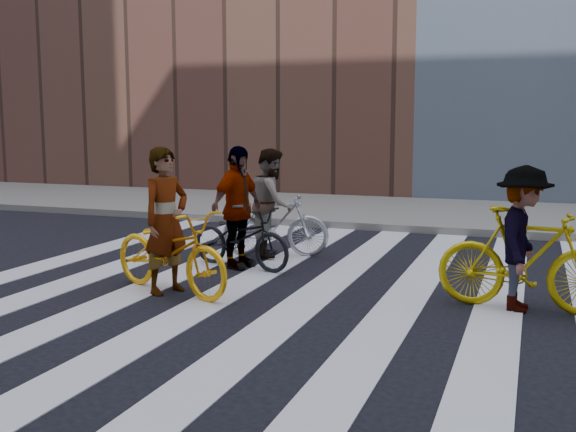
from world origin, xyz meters
The scene contains 11 objects.
ground centered at (0.00, 0.00, 0.00)m, with size 100.00×100.00×0.00m, color black.
sidewalk_far centered at (0.00, 7.50, 0.07)m, with size 100.00×5.00×0.15m, color slate.
zebra_crosswalk centered at (0.00, 0.00, 0.01)m, with size 8.25×10.00×0.01m.
bike_yellow_left centered at (-1.22, -0.72, 0.54)m, with size 0.72×2.05×1.08m, color #FFAC0E.
bike_silver_mid centered at (-0.83, 1.95, 0.52)m, with size 0.49×1.74×1.05m, color silver.
bike_yellow_right centered at (3.03, -0.04, 0.60)m, with size 0.56×2.00×1.20m, color gold.
bike_dark_rear centered at (-0.99, 0.94, 0.46)m, with size 0.62×1.77×0.93m, color black.
rider_left centered at (-1.27, -0.72, 0.93)m, with size 0.68×0.44×1.86m, color slate.
rider_mid centered at (-0.88, 1.95, 0.87)m, with size 0.85×0.66×1.75m, color slate.
rider_right centered at (2.98, -0.04, 0.84)m, with size 1.08×0.62×1.68m, color slate.
rider_rear centered at (-1.04, 0.94, 0.91)m, with size 1.07×0.44×1.82m, color slate.
Camera 1 is at (3.07, -8.09, 2.16)m, focal length 42.00 mm.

